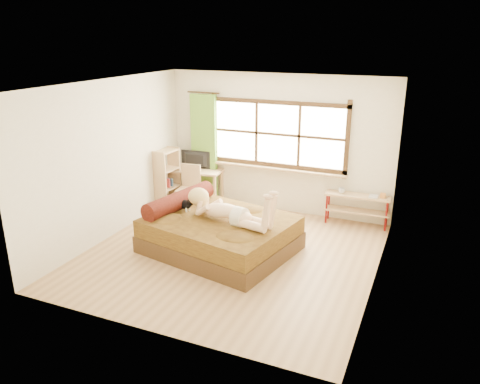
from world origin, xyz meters
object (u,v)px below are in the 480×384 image
at_px(bed, 217,232).
at_px(chair, 190,185).
at_px(pipe_shelf, 358,203).
at_px(desk, 194,174).
at_px(woman, 227,201).
at_px(bookshelf, 167,178).
at_px(kitten, 184,203).

bearing_deg(bed, chair, 143.74).
bearing_deg(pipe_shelf, bed, -136.94).
height_order(desk, chair, chair).
xyz_separation_m(woman, bookshelf, (-2.00, 1.46, -0.27)).
bearing_deg(kitten, bed, 4.02).
distance_m(bed, desk, 2.35).
xyz_separation_m(bed, pipe_shelf, (1.93, 1.96, 0.13)).
height_order(woman, kitten, woman).
xyz_separation_m(woman, desk, (-1.63, 1.90, -0.26)).
bearing_deg(pipe_shelf, desk, 179.69).
height_order(woman, desk, woman).
xyz_separation_m(chair, pipe_shelf, (3.26, 0.49, -0.08)).
relative_size(desk, chair, 1.33).
distance_m(woman, pipe_shelf, 2.70).
xyz_separation_m(kitten, chair, (-0.66, 1.38, -0.18)).
xyz_separation_m(bed, chair, (-1.33, 1.47, 0.21)).
xyz_separation_m(bed, bookshelf, (-1.80, 1.40, 0.31)).
distance_m(kitten, desk, 1.91).
distance_m(bed, woman, 0.63).
height_order(woman, bookshelf, woman).
height_order(chair, pipe_shelf, chair).
bearing_deg(bookshelf, pipe_shelf, 12.43).
xyz_separation_m(desk, pipe_shelf, (3.35, 0.12, -0.20)).
height_order(kitten, desk, kitten).
height_order(woman, pipe_shelf, woman).
bearing_deg(kitten, chair, 127.29).
height_order(bed, chair, chair).
relative_size(bed, kitten, 7.60).
height_order(kitten, bookshelf, bookshelf).
bearing_deg(desk, kitten, -72.13).
distance_m(kitten, bookshelf, 1.73).
relative_size(woman, desk, 1.28).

